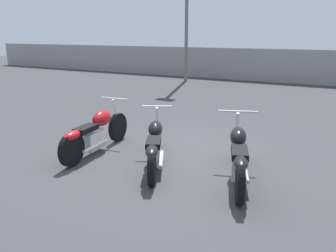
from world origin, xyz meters
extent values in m
plane|color=#38383D|center=(0.00, 0.00, 0.00)|extent=(60.00, 60.00, 0.00)
cube|color=gray|center=(0.00, 11.42, 0.80)|extent=(40.00, 0.04, 1.60)
cylinder|color=black|center=(-1.50, 0.38, 0.31)|extent=(0.16, 0.63, 0.63)
cylinder|color=black|center=(-1.35, -1.19, 0.31)|extent=(0.16, 0.63, 0.63)
cube|color=silver|center=(-1.42, -0.48, 0.28)|extent=(0.25, 0.59, 0.34)
ellipsoid|color=#AD1419|center=(-1.44, -0.22, 0.66)|extent=(0.31, 0.56, 0.31)
cube|color=black|center=(-1.39, -0.75, 0.58)|extent=(0.29, 0.54, 0.10)
ellipsoid|color=#AD1419|center=(-1.36, -1.14, 0.56)|extent=(0.24, 0.46, 0.16)
cylinder|color=silver|center=(-1.49, 0.28, 0.98)|extent=(0.65, 0.09, 0.04)
cylinder|color=silver|center=(-1.49, 0.33, 0.65)|extent=(0.07, 0.26, 0.65)
cylinder|color=silver|center=(-1.28, -0.63, 0.22)|extent=(0.14, 0.75, 0.07)
cylinder|color=black|center=(-0.40, 0.24, 0.30)|extent=(0.36, 0.58, 0.60)
cylinder|color=black|center=(0.30, -1.16, 0.30)|extent=(0.36, 0.58, 0.60)
cube|color=silver|center=(-0.02, -0.53, 0.27)|extent=(0.43, 0.59, 0.33)
ellipsoid|color=black|center=(-0.14, -0.30, 0.63)|extent=(0.46, 0.57, 0.30)
cube|color=black|center=(0.10, -0.77, 0.55)|extent=(0.44, 0.55, 0.10)
ellipsoid|color=black|center=(0.27, -1.12, 0.54)|extent=(0.38, 0.48, 0.16)
cylinder|color=silver|center=(-0.36, 0.15, 0.95)|extent=(0.53, 0.29, 0.04)
cylinder|color=silver|center=(-0.38, 0.19, 0.62)|extent=(0.16, 0.24, 0.63)
cylinder|color=silver|center=(0.16, -0.62, 0.21)|extent=(0.38, 0.68, 0.07)
cylinder|color=black|center=(1.18, 0.36, 0.32)|extent=(0.31, 0.64, 0.65)
cylinder|color=black|center=(1.68, -1.08, 0.32)|extent=(0.31, 0.64, 0.65)
cube|color=silver|center=(1.46, -0.43, 0.29)|extent=(0.37, 0.59, 0.36)
ellipsoid|color=black|center=(1.37, -0.19, 0.68)|extent=(0.42, 0.59, 0.31)
cube|color=black|center=(1.54, -0.68, 0.60)|extent=(0.40, 0.58, 0.10)
ellipsoid|color=black|center=(1.67, -1.04, 0.58)|extent=(0.33, 0.48, 0.16)
cylinder|color=silver|center=(1.21, 0.27, 1.00)|extent=(0.67, 0.26, 0.04)
cylinder|color=silver|center=(1.20, 0.31, 0.66)|extent=(0.13, 0.26, 0.66)
cylinder|color=silver|center=(1.62, -0.54, 0.23)|extent=(0.29, 0.67, 0.07)
camera|label=1|loc=(2.76, -5.25, 2.31)|focal=35.00mm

